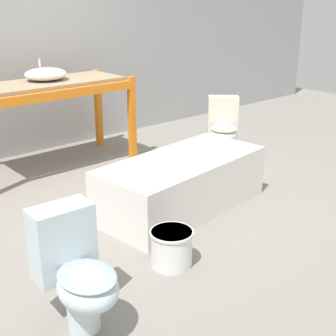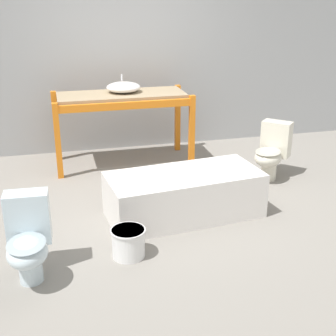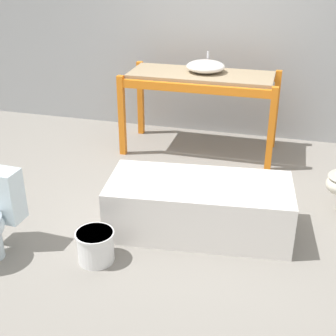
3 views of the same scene
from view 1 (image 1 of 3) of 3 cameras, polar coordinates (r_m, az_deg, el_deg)
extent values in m
plane|color=gray|center=(4.48, -5.42, -3.26)|extent=(12.00, 12.00, 0.00)
cube|color=#9EA0A3|center=(5.70, -17.39, 17.57)|extent=(10.80, 0.08, 3.20)
cube|color=orange|center=(5.34, -4.40, 6.01)|extent=(0.07, 0.07, 0.95)
cube|color=orange|center=(5.89, -8.50, 7.21)|extent=(0.07, 0.07, 0.95)
cube|color=orange|center=(4.81, -12.71, 8.78)|extent=(1.69, 0.06, 0.09)
cube|color=orange|center=(5.42, -16.34, 9.71)|extent=(1.69, 0.06, 0.09)
cube|color=#998466|center=(5.10, -14.69, 9.97)|extent=(1.62, 0.62, 0.04)
ellipsoid|color=white|center=(5.15, -14.68, 11.02)|extent=(0.44, 0.42, 0.13)
cylinder|color=silver|center=(5.24, -15.37, 12.28)|extent=(0.02, 0.02, 0.08)
cube|color=white|center=(4.11, 1.71, -1.91)|extent=(1.62, 0.86, 0.46)
cube|color=beige|center=(4.06, 1.73, -0.10)|extent=(1.53, 0.77, 0.19)
cylinder|color=silver|center=(2.79, -10.23, -16.92)|extent=(0.19, 0.19, 0.21)
ellipsoid|color=silver|center=(2.63, -9.76, -14.21)|extent=(0.34, 0.41, 0.22)
ellipsoid|color=#9FAFB7|center=(2.58, -9.86, -12.81)|extent=(0.32, 0.39, 0.03)
cube|color=silver|center=(2.75, -12.73, -8.73)|extent=(0.36, 0.21, 0.44)
cylinder|color=silver|center=(5.46, 6.67, 2.26)|extent=(0.19, 0.19, 0.21)
ellipsoid|color=silver|center=(5.34, 6.79, 4.06)|extent=(0.50, 0.50, 0.22)
ellipsoid|color=#B3AF9F|center=(5.32, 6.82, 4.85)|extent=(0.48, 0.48, 0.03)
cube|color=silver|center=(5.56, 6.72, 6.46)|extent=(0.38, 0.38, 0.44)
cylinder|color=white|center=(3.30, 0.44, -9.72)|extent=(0.29, 0.29, 0.26)
cylinder|color=white|center=(3.24, 0.45, -7.85)|extent=(0.31, 0.31, 0.02)
camera|label=2|loc=(2.00, 98.76, 9.77)|focal=50.00mm
camera|label=3|loc=(3.35, 64.38, 18.37)|focal=50.00mm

